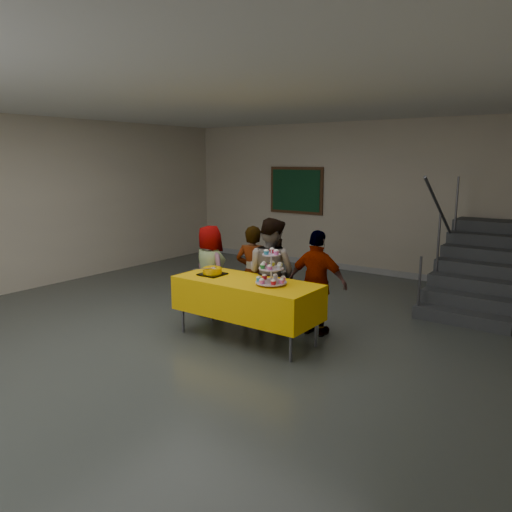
{
  "coord_description": "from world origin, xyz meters",
  "views": [
    {
      "loc": [
        4.29,
        -4.31,
        2.26
      ],
      "look_at": [
        0.63,
        0.72,
        1.05
      ],
      "focal_mm": 35.0,
      "sensor_mm": 36.0,
      "label": 1
    }
  ],
  "objects": [
    {
      "name": "noticeboard",
      "position": [
        -1.38,
        4.96,
        1.6
      ],
      "size": [
        1.3,
        0.05,
        1.0
      ],
      "color": "#472B16",
      "rests_on": "ground"
    },
    {
      "name": "cupcake_stand",
      "position": [
        1.0,
        0.53,
        0.94
      ],
      "size": [
        0.38,
        0.38,
        0.44
      ],
      "color": "silver",
      "rests_on": "bake_table"
    },
    {
      "name": "room_shell",
      "position": [
        0.0,
        0.02,
        2.13
      ],
      "size": [
        10.0,
        10.04,
        3.02
      ],
      "color": "#4C514C",
      "rests_on": "ground"
    },
    {
      "name": "bear_cake",
      "position": [
        0.08,
        0.51,
        0.83
      ],
      "size": [
        0.32,
        0.36,
        0.12
      ],
      "color": "black",
      "rests_on": "bake_table"
    },
    {
      "name": "schoolchild_a",
      "position": [
        -0.43,
        1.04,
        0.66
      ],
      "size": [
        0.74,
        0.6,
        1.32
      ],
      "primitive_type": "imported",
      "rotation": [
        0.0,
        0.0,
        2.83
      ],
      "color": "slate",
      "rests_on": "ground"
    },
    {
      "name": "schoolchild_b",
      "position": [
        0.21,
        1.22,
        0.68
      ],
      "size": [
        0.57,
        0.47,
        1.36
      ],
      "primitive_type": "imported",
      "rotation": [
        0.0,
        0.0,
        3.48
      ],
      "color": "slate",
      "rests_on": "ground"
    },
    {
      "name": "schoolchild_c",
      "position": [
        0.61,
        1.09,
        0.75
      ],
      "size": [
        0.76,
        0.61,
        1.5
      ],
      "primitive_type": "imported",
      "rotation": [
        0.0,
        0.0,
        3.08
      ],
      "color": "slate",
      "rests_on": "ground"
    },
    {
      "name": "schoolchild_d",
      "position": [
        1.26,
        1.2,
        0.69
      ],
      "size": [
        0.83,
        0.41,
        1.38
      ],
      "primitive_type": "imported",
      "rotation": [
        0.0,
        0.0,
        3.23
      ],
      "color": "slate",
      "rests_on": "ground"
    },
    {
      "name": "staircase",
      "position": [
        2.7,
        4.13,
        0.49
      ],
      "size": [
        1.3,
        2.4,
        2.04
      ],
      "color": "#424447",
      "rests_on": "ground"
    },
    {
      "name": "bake_table",
      "position": [
        0.63,
        0.52,
        0.56
      ],
      "size": [
        1.88,
        0.78,
        0.77
      ],
      "color": "#595960",
      "rests_on": "ground"
    }
  ]
}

